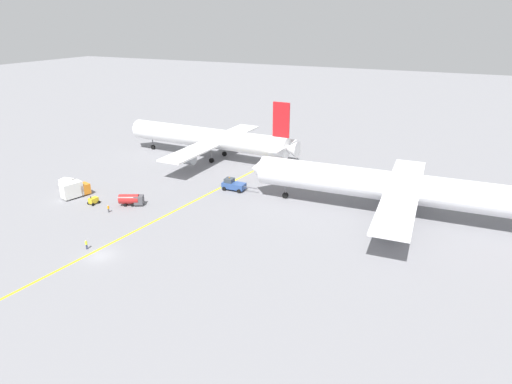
% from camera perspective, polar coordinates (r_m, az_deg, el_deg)
% --- Properties ---
extents(ground_plane, '(600.00, 600.00, 0.00)m').
position_cam_1_polar(ground_plane, '(77.21, -19.32, -7.77)').
color(ground_plane, gray).
extents(taxiway_stripe, '(14.91, 119.19, 0.01)m').
position_cam_1_polar(taxiway_stripe, '(84.11, -15.07, -4.77)').
color(taxiway_stripe, yellow).
rests_on(taxiway_stripe, ground).
extents(airliner_at_gate_left, '(52.76, 41.80, 17.03)m').
position_cam_1_polar(airliner_at_gate_left, '(122.06, -6.11, 6.88)').
color(airliner_at_gate_left, white).
rests_on(airliner_at_gate_left, ground).
extents(airliner_being_pushed, '(57.87, 41.85, 15.82)m').
position_cam_1_polar(airliner_being_pushed, '(89.50, 16.88, 0.66)').
color(airliner_being_pushed, silver).
rests_on(airliner_being_pushed, ground).
extents(pushback_tug, '(8.38, 2.81, 2.94)m').
position_cam_1_polar(pushback_tug, '(99.56, -2.93, 0.93)').
color(pushback_tug, '#2D4C8C').
rests_on(pushback_tug, ground).
extents(gse_container_dolly_flat, '(3.48, 2.63, 2.15)m').
position_cam_1_polar(gse_container_dolly_flat, '(109.44, -23.10, 1.07)').
color(gse_container_dolly_flat, slate).
rests_on(gse_container_dolly_flat, ground).
extents(gse_gpu_cart_small, '(1.87, 2.30, 1.90)m').
position_cam_1_polar(gse_gpu_cart_small, '(98.07, -20.14, -1.02)').
color(gse_gpu_cart_small, gold).
rests_on(gse_gpu_cart_small, ground).
extents(gse_catering_truck_tall, '(3.97, 6.28, 3.50)m').
position_cam_1_polar(gse_catering_truck_tall, '(102.97, -22.24, 0.31)').
color(gse_catering_truck_tall, orange).
rests_on(gse_catering_truck_tall, ground).
extents(gse_fuel_bowser_stubby, '(5.23, 3.82, 2.40)m').
position_cam_1_polar(gse_fuel_bowser_stubby, '(94.78, -15.67, -0.90)').
color(gse_fuel_bowser_stubby, red).
rests_on(gse_fuel_bowser_stubby, ground).
extents(ground_crew_marshaller_foreground, '(0.50, 0.36, 1.57)m').
position_cam_1_polar(ground_crew_marshaller_foreground, '(92.92, -18.43, -2.03)').
color(ground_crew_marshaller_foreground, '#4C4C51').
rests_on(ground_crew_marshaller_foreground, ground).
extents(ground_crew_wing_walker_right, '(0.45, 0.38, 1.69)m').
position_cam_1_polar(ground_crew_wing_walker_right, '(79.81, -20.94, -6.29)').
color(ground_crew_wing_walker_right, '#2D3351').
rests_on(ground_crew_wing_walker_right, ground).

